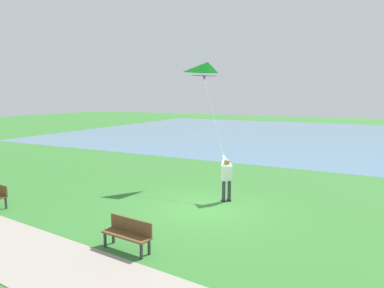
{
  "coord_description": "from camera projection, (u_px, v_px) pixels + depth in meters",
  "views": [
    {
      "loc": [
        -11.18,
        -5.32,
        4.25
      ],
      "look_at": [
        0.67,
        0.77,
        2.35
      ],
      "focal_mm": 31.88,
      "sensor_mm": 36.0,
      "label": 1
    }
  ],
  "objects": [
    {
      "name": "park_bench_near_walkway",
      "position": [
        128.0,
        232.0,
        9.41
      ],
      "size": [
        0.58,
        1.53,
        0.88
      ],
      "color": "brown",
      "rests_on": "ground"
    },
    {
      "name": "walkway_path",
      "position": [
        41.0,
        260.0,
        8.88
      ],
      "size": [
        5.35,
        32.08,
        0.02
      ],
      "primitive_type": "cube",
      "rotation": [
        0.0,
        0.0,
        -0.09
      ],
      "color": "gray",
      "rests_on": "ground"
    },
    {
      "name": "flying_kite",
      "position": [
        207.0,
        72.0,
        16.04
      ],
      "size": [
        2.85,
        2.38,
        3.93
      ],
      "color": "green"
    },
    {
      "name": "ground_plane",
      "position": [
        202.0,
        209.0,
        12.85
      ],
      "size": [
        120.0,
        120.0,
        0.0
      ],
      "primitive_type": "plane",
      "color": "#33702D"
    },
    {
      "name": "lake_water",
      "position": [
        273.0,
        134.0,
        38.3
      ],
      "size": [
        36.0,
        44.0,
        0.01
      ],
      "primitive_type": "cube",
      "color": "teal",
      "rests_on": "ground"
    },
    {
      "name": "person_kite_flyer",
      "position": [
        227.0,
        176.0,
        13.7
      ],
      "size": [
        0.6,
        0.58,
        1.83
      ],
      "color": "#232328",
      "rests_on": "ground"
    }
  ]
}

